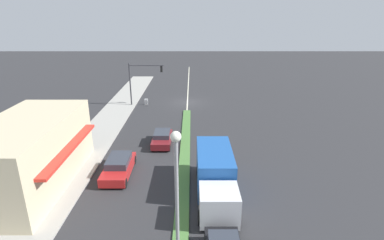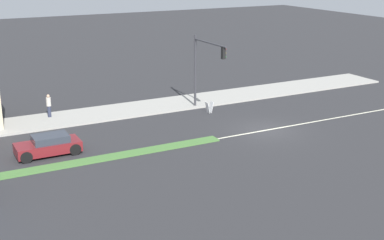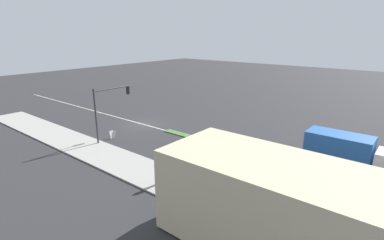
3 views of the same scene
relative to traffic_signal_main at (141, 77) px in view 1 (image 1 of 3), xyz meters
The scene contains 12 objects.
ground_plane 18.01m from the traffic_signal_main, 110.38° to the left, with size 160.00×160.00×0.00m, color #2B2B2D.
sidewalk_right 17.65m from the traffic_signal_main, 80.39° to the left, with size 4.00×73.00×0.12m, color #9E9B93.
median_strip 26.49m from the traffic_signal_main, 103.51° to the left, with size 0.90×46.00×0.10m, color #477538.
lane_marking_center 7.42m from the traffic_signal_main, 166.09° to the right, with size 0.16×60.00×0.01m, color beige.
building_corner_store 20.60m from the traffic_signal_main, 76.79° to the left, with size 5.95×10.97×4.74m.
traffic_signal_main is the anchor object (origin of this frame).
street_lamp 29.05m from the traffic_signal_main, 102.18° to the left, with size 0.44×0.44×7.37m.
pedestrian 11.96m from the traffic_signal_main, 71.57° to the left, with size 0.34×0.34×1.70m.
warning_aframe_sign 3.52m from the traffic_signal_main, 160.81° to the right, with size 0.45×0.53×0.84m.
delivery_truck 22.95m from the traffic_signal_main, 111.39° to the left, with size 2.44×7.50×2.87m.
hatchback_red 18.85m from the traffic_signal_main, 93.47° to the left, with size 1.92×4.53×1.35m.
sedan_maroon 13.85m from the traffic_signal_main, 106.96° to the left, with size 1.74×3.81×1.23m.
Camera 1 is at (-0.62, 40.50, 11.68)m, focal length 28.00 mm.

